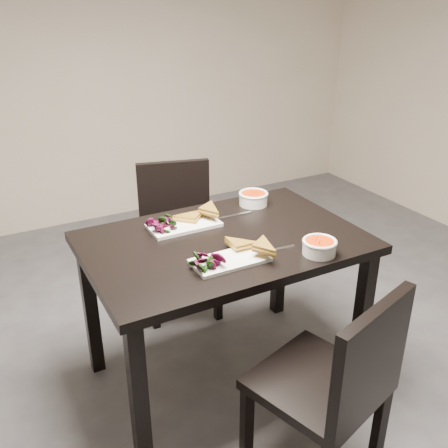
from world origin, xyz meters
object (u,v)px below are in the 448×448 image
object	(u,v)px
table	(224,258)
plate_far	(184,225)
chair_far	(178,228)
plate_near	(230,260)
chair_near	(337,382)
soup_bowl_far	(253,198)
soup_bowl_near	(319,246)

from	to	relation	value
table	plate_far	xyz separation A→B (m)	(-0.10, 0.19, 0.11)
chair_far	plate_near	xyz separation A→B (m)	(-0.17, -0.92, 0.27)
chair_near	chair_far	world-z (taller)	same
table	plate_near	bearing A→B (deg)	-112.03
table	chair_near	size ratio (longest dim) A/B	1.41
chair_far	soup_bowl_far	bearing A→B (deg)	-48.28
plate_near	chair_far	bearing A→B (deg)	79.81
chair_near	plate_far	world-z (taller)	chair_near
chair_far	plate_near	bearing A→B (deg)	-85.20
soup_bowl_near	plate_far	world-z (taller)	soup_bowl_near
chair_far	soup_bowl_near	size ratio (longest dim) A/B	5.99
chair_near	soup_bowl_near	size ratio (longest dim) A/B	5.99
chair_far	soup_bowl_far	xyz separation A→B (m)	(0.23, -0.45, 0.30)
chair_near	plate_far	xyz separation A→B (m)	(-0.17, 0.91, 0.27)
chair_far	chair_near	bearing A→B (deg)	-75.91
soup_bowl_near	soup_bowl_far	distance (m)	0.58
chair_near	plate_near	world-z (taller)	chair_near
table	soup_bowl_far	xyz separation A→B (m)	(0.31, 0.27, 0.14)
chair_near	plate_far	distance (m)	0.97
plate_near	soup_bowl_far	distance (m)	0.61
chair_near	soup_bowl_near	world-z (taller)	chair_near
chair_far	soup_bowl_near	world-z (taller)	chair_far
table	soup_bowl_near	xyz separation A→B (m)	(0.28, -0.31, 0.13)
chair_far	plate_far	xyz separation A→B (m)	(-0.19, -0.53, 0.27)
soup_bowl_far	plate_far	bearing A→B (deg)	-169.20
table	chair_near	distance (m)	0.74
soup_bowl_near	table	bearing A→B (deg)	131.71
table	chair_far	distance (m)	0.75
table	plate_far	size ratio (longest dim) A/B	3.71
table	chair_far	bearing A→B (deg)	83.24
chair_near	plate_near	size ratio (longest dim) A/B	2.78
plate_near	soup_bowl_near	size ratio (longest dim) A/B	2.15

